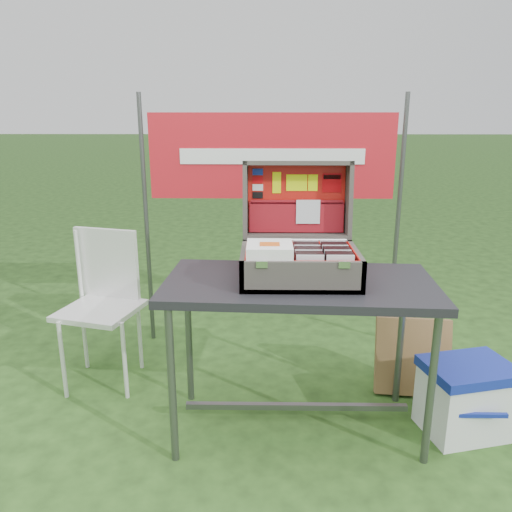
{
  "coord_description": "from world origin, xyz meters",
  "views": [
    {
      "loc": [
        -0.05,
        -2.21,
        1.56
      ],
      "look_at": [
        -0.09,
        0.1,
        0.91
      ],
      "focal_mm": 35.0,
      "sensor_mm": 36.0,
      "label": 1
    }
  ],
  "objects_px": {
    "suitcase": "(300,223)",
    "cardboard_box": "(412,356)",
    "cooler": "(466,398)",
    "chair": "(100,312)",
    "table": "(297,357)"
  },
  "relations": [
    {
      "from": "table",
      "to": "chair",
      "type": "bearing_deg",
      "value": 161.87
    },
    {
      "from": "chair",
      "to": "cardboard_box",
      "type": "distance_m",
      "value": 1.83
    },
    {
      "from": "cooler",
      "to": "chair",
      "type": "height_order",
      "value": "chair"
    },
    {
      "from": "suitcase",
      "to": "cardboard_box",
      "type": "relative_size",
      "value": 1.26
    },
    {
      "from": "chair",
      "to": "cardboard_box",
      "type": "relative_size",
      "value": 2.06
    },
    {
      "from": "suitcase",
      "to": "cooler",
      "type": "height_order",
      "value": "suitcase"
    },
    {
      "from": "chair",
      "to": "table",
      "type": "bearing_deg",
      "value": -6.09
    },
    {
      "from": "table",
      "to": "cooler",
      "type": "bearing_deg",
      "value": 2.21
    },
    {
      "from": "suitcase",
      "to": "cardboard_box",
      "type": "bearing_deg",
      "value": 23.51
    },
    {
      "from": "suitcase",
      "to": "chair",
      "type": "bearing_deg",
      "value": 161.54
    },
    {
      "from": "cooler",
      "to": "chair",
      "type": "bearing_deg",
      "value": 153.34
    },
    {
      "from": "table",
      "to": "suitcase",
      "type": "bearing_deg",
      "value": 93.94
    },
    {
      "from": "chair",
      "to": "suitcase",
      "type": "bearing_deg",
      "value": -3.17
    },
    {
      "from": "suitcase",
      "to": "chair",
      "type": "distance_m",
      "value": 1.33
    },
    {
      "from": "chair",
      "to": "cardboard_box",
      "type": "height_order",
      "value": "chair"
    }
  ]
}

